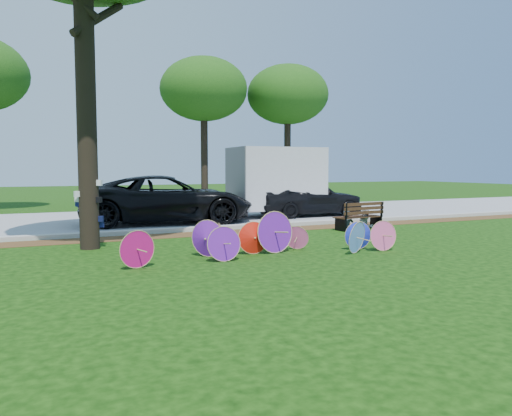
{
  "coord_description": "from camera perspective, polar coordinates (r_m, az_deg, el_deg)",
  "views": [
    {
      "loc": [
        -4.38,
        -8.8,
        1.87
      ],
      "look_at": [
        0.5,
        2.0,
        0.9
      ],
      "focal_mm": 35.0,
      "sensor_mm": 36.0,
      "label": 1
    }
  ],
  "objects": [
    {
      "name": "person_right",
      "position": [
        15.54,
        12.51,
        -0.1
      ],
      "size": [
        0.61,
        0.49,
        1.21
      ],
      "primitive_type": "imported",
      "rotation": [
        0.0,
        0.0,
        0.05
      ],
      "color": "#B1B2BA",
      "rests_on": "ground"
    },
    {
      "name": "person_left",
      "position": [
        15.13,
        10.39,
        -0.28
      ],
      "size": [
        0.49,
        0.39,
        1.17
      ],
      "primitive_type": "imported",
      "rotation": [
        0.0,
        0.0,
        -0.3
      ],
      "color": "#3A424F",
      "rests_on": "ground"
    },
    {
      "name": "dark_pickup",
      "position": [
        19.19,
        5.88,
        1.25
      ],
      "size": [
        4.32,
        1.77,
        1.47
      ],
      "primitive_type": "imported",
      "rotation": [
        0.0,
        0.0,
        1.58
      ],
      "color": "black",
      "rests_on": "ground"
    },
    {
      "name": "bg_trees",
      "position": [
        25.36,
        -9.94,
        13.44
      ],
      "size": [
        19.25,
        4.5,
        7.4
      ],
      "color": "black",
      "rests_on": "ground"
    },
    {
      "name": "park_bench",
      "position": [
        15.31,
        11.56,
        -0.9
      ],
      "size": [
        1.63,
        0.77,
        0.82
      ],
      "primitive_type": null,
      "rotation": [
        0.0,
        0.0,
        0.11
      ],
      "color": "black",
      "rests_on": "ground"
    },
    {
      "name": "black_van",
      "position": [
        16.95,
        -10.17,
        0.97
      ],
      "size": [
        6.01,
        3.34,
        1.59
      ],
      "primitive_type": "imported",
      "rotation": [
        0.0,
        0.0,
        1.45
      ],
      "color": "black",
      "rests_on": "ground"
    },
    {
      "name": "mulch_strip",
      "position": [
        14.13,
        -6.04,
        -2.94
      ],
      "size": [
        90.0,
        1.0,
        0.01
      ],
      "primitive_type": "cube",
      "color": "#472D16",
      "rests_on": "ground"
    },
    {
      "name": "parasol_pile",
      "position": [
        10.64,
        0.87,
        -3.42
      ],
      "size": [
        6.13,
        1.73,
        0.93
      ],
      "color": "purple",
      "rests_on": "ground"
    },
    {
      "name": "curb",
      "position": [
        14.78,
        -6.9,
        -2.39
      ],
      "size": [
        90.0,
        0.3,
        0.12
      ],
      "primitive_type": "cube",
      "color": "#B7B5AD",
      "rests_on": "ground"
    },
    {
      "name": "street",
      "position": [
        18.76,
        -10.7,
        -1.11
      ],
      "size": [
        90.0,
        8.0,
        0.01
      ],
      "primitive_type": "cube",
      "color": "gray",
      "rests_on": "ground"
    },
    {
      "name": "ground",
      "position": [
        10.01,
        2.12,
        -6.09
      ],
      "size": [
        90.0,
        90.0,
        0.0
      ],
      "primitive_type": "plane",
      "color": "black",
      "rests_on": "ground"
    },
    {
      "name": "cargo_trailer",
      "position": [
        18.96,
        2.34,
        3.41
      ],
      "size": [
        3.37,
        2.2,
        2.91
      ],
      "primitive_type": "cube",
      "rotation": [
        0.0,
        0.0,
        -0.03
      ],
      "color": "silver",
      "rests_on": "ground"
    }
  ]
}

